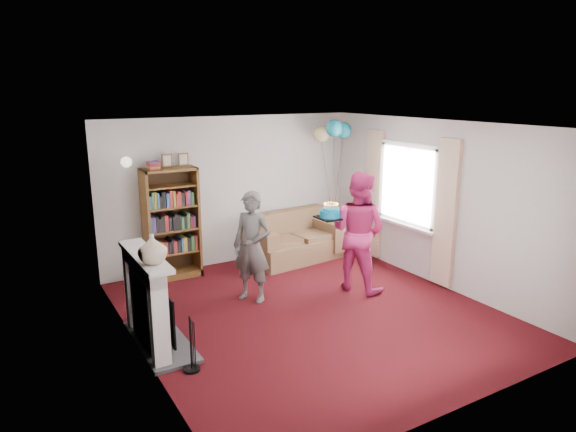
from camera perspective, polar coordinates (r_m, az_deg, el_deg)
ground at (r=7.04m, az=2.59°, el=-10.66°), size 5.00×5.00×0.00m
wall_back at (r=8.77m, az=-6.28°, el=2.83°), size 4.50×0.02×2.50m
wall_left at (r=5.75m, az=-16.57°, el=-3.66°), size 0.02×5.00×2.50m
wall_right at (r=8.05m, az=16.32°, el=1.33°), size 0.02×5.00×2.50m
ceiling at (r=6.41m, az=2.84°, el=10.12°), size 4.50×5.00×0.01m
fireplace at (r=6.22m, az=-14.98°, el=-9.47°), size 0.55×1.80×1.12m
window_bay at (r=8.43m, az=13.10°, el=1.77°), size 0.14×2.02×2.20m
wall_sconce at (r=7.98m, az=-17.54°, el=5.76°), size 0.16×0.23×0.16m
bookcase at (r=8.27m, az=-12.90°, el=-0.85°), size 0.83×0.42×1.97m
sofa at (r=9.04m, az=0.50°, el=-2.84°), size 1.58×0.84×0.84m
wicker_basket at (r=7.89m, az=-14.89°, el=-7.21°), size 0.35×0.35×0.33m
person_striped at (r=7.19m, az=-4.02°, el=-3.42°), size 0.63×0.69×1.57m
person_magenta at (r=7.62m, az=7.81°, el=-1.72°), size 0.98×1.07×1.78m
birthday_cake at (r=7.47m, az=4.78°, el=0.26°), size 0.38×0.38×0.22m
balloons at (r=9.05m, az=5.03°, el=9.41°), size 0.62×0.67×1.78m
mantel_vase at (r=5.63m, az=-14.84°, el=-3.53°), size 0.39×0.39×0.32m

